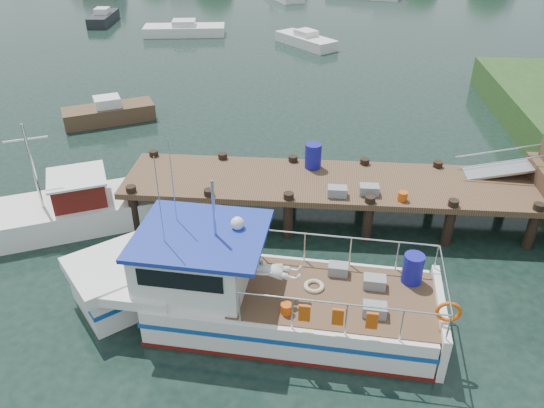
# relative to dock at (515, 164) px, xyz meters

# --- Properties ---
(ground_plane) EXTENTS (160.00, 160.00, 0.00)m
(ground_plane) POSITION_rel_dock_xyz_m (-6.51, -0.01, -2.24)
(ground_plane) COLOR black
(dock) EXTENTS (16.60, 3.00, 4.78)m
(dock) POSITION_rel_dock_xyz_m (0.00, 0.00, 0.00)
(dock) COLOR #4F3825
(dock) RESTS_ON ground
(lobster_boat) EXTENTS (10.02, 3.55, 4.80)m
(lobster_boat) POSITION_rel_dock_xyz_m (-7.89, -5.16, -1.37)
(lobster_boat) COLOR silver
(lobster_boat) RESTS_ON ground
(work_boat) EXTENTS (6.85, 4.45, 3.72)m
(work_boat) POSITION_rel_dock_xyz_m (-14.56, -1.43, -1.65)
(work_boat) COLOR silver
(work_boat) RESTS_ON ground
(moored_rowboat) EXTENTS (4.35, 3.19, 1.21)m
(moored_rowboat) POSITION_rel_dock_xyz_m (-16.09, 7.61, -1.79)
(moored_rowboat) COLOR #4F3825
(moored_rowboat) RESTS_ON ground
(moored_a) EXTENTS (6.20, 2.84, 1.10)m
(moored_a) POSITION_rel_dock_xyz_m (-16.36, 24.62, -1.83)
(moored_a) COLOR silver
(moored_a) RESTS_ON ground
(moored_b) EXTENTS (4.53, 4.73, 1.08)m
(moored_b) POSITION_rel_dock_xyz_m (-7.18, 22.32, -1.84)
(moored_b) COLOR silver
(moored_b) RESTS_ON ground
(moored_e) EXTENTS (1.80, 4.48, 1.21)m
(moored_e) POSITION_rel_dock_xyz_m (-23.84, 27.92, -1.79)
(moored_e) COLOR black
(moored_e) RESTS_ON ground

